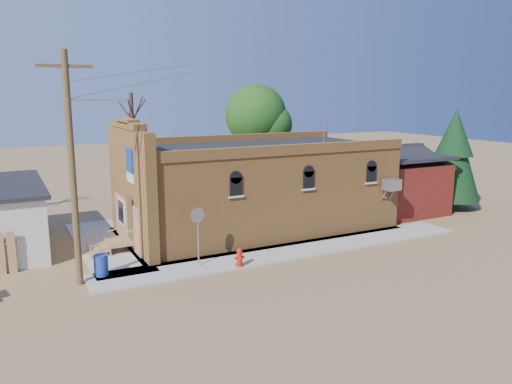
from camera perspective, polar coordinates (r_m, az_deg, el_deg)
name	(u,v)px	position (r m, az deg, el deg)	size (l,w,h in m)	color
ground	(275,262)	(22.64, 2.21, -7.95)	(120.00, 120.00, 0.00)	olive
sidewalk_south	(293,251)	(24.09, 4.27, -6.69)	(19.00, 2.20, 0.08)	#9E9991
sidewalk_west	(106,245)	(26.02, -16.82, -5.79)	(2.60, 10.00, 0.08)	#9E9991
brick_bar	(252,188)	(27.49, -0.43, 0.51)	(16.40, 7.97, 6.30)	#A96E33
red_shed	(389,176)	(33.10, 14.96, 1.82)	(5.40, 6.40, 4.30)	#580F14
utility_pole	(73,165)	(20.12, -20.15, 2.95)	(3.12, 0.26, 9.00)	brown
tree_bare_near	(132,118)	(32.53, -13.99, 8.26)	(2.80, 2.80, 7.65)	#433126
tree_leafy	(256,115)	(36.17, -0.04, 8.79)	(4.40, 4.40, 8.15)	#433126
evergreen_tree	(454,152)	(34.72, 21.66, 4.23)	(3.60, 3.60, 6.50)	#433126
fire_hydrant	(240,257)	(21.71, -1.89, -7.45)	(0.46, 0.43, 0.82)	red
stop_sign	(198,221)	(21.49, -6.68, -3.30)	(0.69, 0.26, 2.59)	#949499
trash_barrel	(101,265)	(21.56, -17.28, -8.00)	(0.57, 0.57, 0.87)	navy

